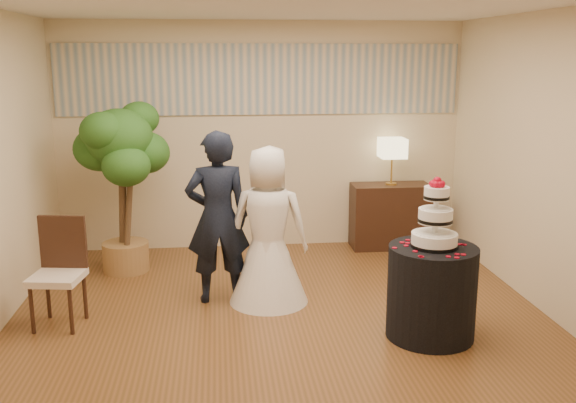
{
  "coord_description": "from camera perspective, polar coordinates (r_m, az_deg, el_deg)",
  "views": [
    {
      "loc": [
        -0.54,
        -5.42,
        2.39
      ],
      "look_at": [
        0.1,
        0.4,
        1.05
      ],
      "focal_mm": 40.0,
      "sensor_mm": 36.0,
      "label": 1
    }
  ],
  "objects": [
    {
      "name": "floor",
      "position": [
        5.95,
        -0.54,
        -10.8
      ],
      "size": [
        5.0,
        5.0,
        0.0
      ],
      "primitive_type": "cube",
      "color": "brown",
      "rests_on": "ground"
    },
    {
      "name": "ceiling",
      "position": [
        5.46,
        -0.61,
        17.19
      ],
      "size": [
        5.0,
        5.0,
        0.0
      ],
      "primitive_type": "cube",
      "color": "white",
      "rests_on": "wall_back"
    },
    {
      "name": "wall_back",
      "position": [
        8.0,
        -2.38,
        5.78
      ],
      "size": [
        5.0,
        0.06,
        2.8
      ],
      "primitive_type": "cube",
      "color": "beige",
      "rests_on": "ground"
    },
    {
      "name": "wall_front",
      "position": [
        3.13,
        4.03,
        -5.61
      ],
      "size": [
        5.0,
        0.06,
        2.8
      ],
      "primitive_type": "cube",
      "color": "beige",
      "rests_on": "ground"
    },
    {
      "name": "wall_right",
      "position": [
        6.3,
        22.73,
        2.83
      ],
      "size": [
        0.06,
        5.0,
        2.8
      ],
      "primitive_type": "cube",
      "color": "beige",
      "rests_on": "ground"
    },
    {
      "name": "mural_border",
      "position": [
        7.93,
        -2.41,
        10.79
      ],
      "size": [
        4.9,
        0.02,
        0.85
      ],
      "primitive_type": "cube",
      "color": "#ADADA1",
      "rests_on": "wall_back"
    },
    {
      "name": "groom",
      "position": [
        6.26,
        -6.27,
        -1.42
      ],
      "size": [
        0.65,
        0.46,
        1.7
      ],
      "primitive_type": "imported",
      "rotation": [
        0.0,
        0.0,
        3.22
      ],
      "color": "black",
      "rests_on": "floor"
    },
    {
      "name": "bride",
      "position": [
        6.21,
        -1.76,
        -2.15
      ],
      "size": [
        0.93,
        0.93,
        1.56
      ],
      "primitive_type": "imported",
      "rotation": [
        0.0,
        0.0,
        2.93
      ],
      "color": "white",
      "rests_on": "floor"
    },
    {
      "name": "cake_table",
      "position": [
        5.69,
        12.63,
        -7.86
      ],
      "size": [
        0.85,
        0.85,
        0.81
      ],
      "primitive_type": "cylinder",
      "rotation": [
        0.0,
        0.0,
        -0.13
      ],
      "color": "black",
      "rests_on": "floor"
    },
    {
      "name": "wedding_cake",
      "position": [
        5.49,
        12.99,
        -0.94
      ],
      "size": [
        0.39,
        0.39,
        0.6
      ],
      "primitive_type": null,
      "color": "white",
      "rests_on": "cake_table"
    },
    {
      "name": "console",
      "position": [
        8.2,
        9.05,
        -1.27
      ],
      "size": [
        0.98,
        0.44,
        0.81
      ],
      "primitive_type": "cube",
      "rotation": [
        0.0,
        0.0,
        -0.01
      ],
      "color": "#311C12",
      "rests_on": "floor"
    },
    {
      "name": "table_lamp",
      "position": [
        8.06,
        9.22,
        3.53
      ],
      "size": [
        0.31,
        0.31,
        0.58
      ],
      "primitive_type": null,
      "color": "beige",
      "rests_on": "console"
    },
    {
      "name": "ficus_tree",
      "position": [
        7.3,
        -14.55,
        1.23
      ],
      "size": [
        1.08,
        1.08,
        1.93
      ],
      "primitive_type": null,
      "rotation": [
        0.0,
        0.0,
        -2.95
      ],
      "color": "#295C1D",
      "rests_on": "floor"
    },
    {
      "name": "side_chair",
      "position": [
        6.09,
        -19.87,
        -6.11
      ],
      "size": [
        0.52,
        0.53,
        0.98
      ],
      "primitive_type": null,
      "rotation": [
        0.0,
        0.0,
        -0.16
      ],
      "color": "#311C12",
      "rests_on": "floor"
    }
  ]
}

